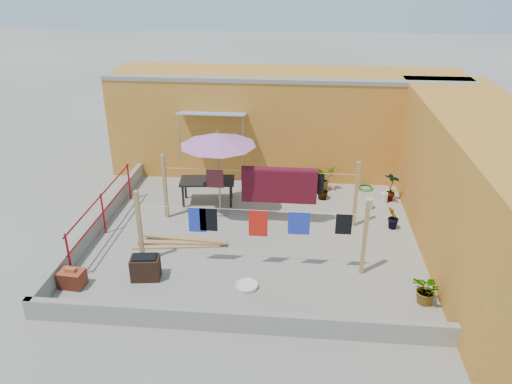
# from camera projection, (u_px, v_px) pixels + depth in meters

# --- Properties ---
(ground) EXTENTS (80.00, 80.00, 0.00)m
(ground) POSITION_uv_depth(u_px,v_px,m) (256.00, 236.00, 12.64)
(ground) COLOR #9E998E
(ground) RESTS_ON ground
(wall_back) EXTENTS (11.00, 3.27, 3.21)m
(wall_back) POSITION_uv_depth(u_px,v_px,m) (285.00, 121.00, 16.15)
(wall_back) COLOR #BD7A29
(wall_back) RESTS_ON ground
(wall_right) EXTENTS (2.40, 9.00, 3.20)m
(wall_right) POSITION_uv_depth(u_px,v_px,m) (480.00, 187.00, 11.52)
(wall_right) COLOR #BD7A29
(wall_right) RESTS_ON ground
(parapet_front) EXTENTS (8.30, 0.16, 0.44)m
(parapet_front) POSITION_uv_depth(u_px,v_px,m) (238.00, 321.00, 9.32)
(parapet_front) COLOR gray
(parapet_front) RESTS_ON ground
(parapet_left) EXTENTS (0.16, 7.30, 0.44)m
(parapet_left) POSITION_uv_depth(u_px,v_px,m) (99.00, 221.00, 12.90)
(parapet_left) COLOR gray
(parapet_left) RESTS_ON ground
(red_railing) EXTENTS (0.05, 4.20, 1.10)m
(red_railing) POSITION_uv_depth(u_px,v_px,m) (102.00, 208.00, 12.49)
(red_railing) COLOR maroon
(red_railing) RESTS_ON ground
(clothesline_rig) EXTENTS (5.09, 2.35, 1.80)m
(clothesline_rig) POSITION_uv_depth(u_px,v_px,m) (275.00, 190.00, 12.66)
(clothesline_rig) COLOR tan
(clothesline_rig) RESTS_ON ground
(patio_umbrella) EXTENTS (2.44, 2.44, 2.40)m
(patio_umbrella) POSITION_uv_depth(u_px,v_px,m) (218.00, 140.00, 12.83)
(patio_umbrella) COLOR gray
(patio_umbrella) RESTS_ON ground
(outdoor_table) EXTENTS (1.60, 0.93, 0.71)m
(outdoor_table) POSITION_uv_depth(u_px,v_px,m) (207.00, 182.00, 14.11)
(outdoor_table) COLOR black
(outdoor_table) RESTS_ON ground
(brick_stack) EXTENTS (0.55, 0.42, 0.45)m
(brick_stack) POSITION_uv_depth(u_px,v_px,m) (72.00, 278.00, 10.62)
(brick_stack) COLOR #973922
(brick_stack) RESTS_ON ground
(lumber_pile) EXTENTS (2.28, 0.63, 0.14)m
(lumber_pile) POSITION_uv_depth(u_px,v_px,m) (181.00, 242.00, 12.22)
(lumber_pile) COLOR tan
(lumber_pile) RESTS_ON ground
(brazier) EXTENTS (0.67, 0.49, 0.56)m
(brazier) POSITION_uv_depth(u_px,v_px,m) (146.00, 267.00, 10.86)
(brazier) COLOR #311C13
(brazier) RESTS_ON ground
(white_basin) EXTENTS (0.50, 0.50, 0.09)m
(white_basin) POSITION_uv_depth(u_px,v_px,m) (247.00, 285.00, 10.64)
(white_basin) COLOR silver
(white_basin) RESTS_ON ground
(water_jug_a) EXTENTS (0.22, 0.22, 0.34)m
(water_jug_a) POSITION_uv_depth(u_px,v_px,m) (369.00, 204.00, 13.98)
(water_jug_a) COLOR silver
(water_jug_a) RESTS_ON ground
(water_jug_b) EXTENTS (0.22, 0.22, 0.34)m
(water_jug_b) POSITION_uv_depth(u_px,v_px,m) (384.00, 198.00, 14.34)
(water_jug_b) COLOR silver
(water_jug_b) RESTS_ON ground
(green_hose) EXTENTS (0.50, 0.50, 0.07)m
(green_hose) POSITION_uv_depth(u_px,v_px,m) (365.00, 188.00, 15.25)
(green_hose) COLOR #1E7D1B
(green_hose) RESTS_ON ground
(plant_back_a) EXTENTS (0.91, 0.88, 0.78)m
(plant_back_a) POSITION_uv_depth(u_px,v_px,m) (323.00, 178.00, 15.06)
(plant_back_a) COLOR #195418
(plant_back_a) RESTS_ON ground
(plant_back_b) EXTENTS (0.43, 0.43, 0.59)m
(plant_back_b) POSITION_uv_depth(u_px,v_px,m) (323.00, 190.00, 14.48)
(plant_back_b) COLOR #195418
(plant_back_b) RESTS_ON ground
(plant_right_a) EXTENTS (0.57, 0.54, 0.90)m
(plant_right_a) POSITION_uv_depth(u_px,v_px,m) (391.00, 187.00, 14.31)
(plant_right_a) COLOR #195418
(plant_right_a) RESTS_ON ground
(plant_right_b) EXTENTS (0.36, 0.41, 0.65)m
(plant_right_b) POSITION_uv_depth(u_px,v_px,m) (393.00, 218.00, 12.84)
(plant_right_b) COLOR #195418
(plant_right_b) RESTS_ON ground
(plant_right_c) EXTENTS (0.76, 0.77, 0.65)m
(plant_right_c) POSITION_uv_depth(u_px,v_px,m) (428.00, 290.00, 10.02)
(plant_right_c) COLOR #195418
(plant_right_c) RESTS_ON ground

